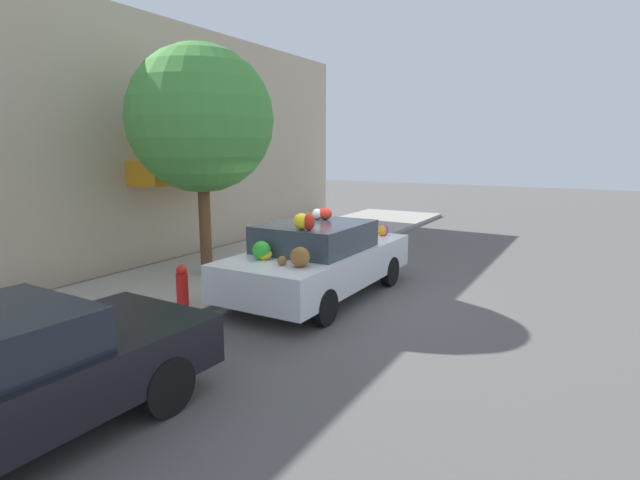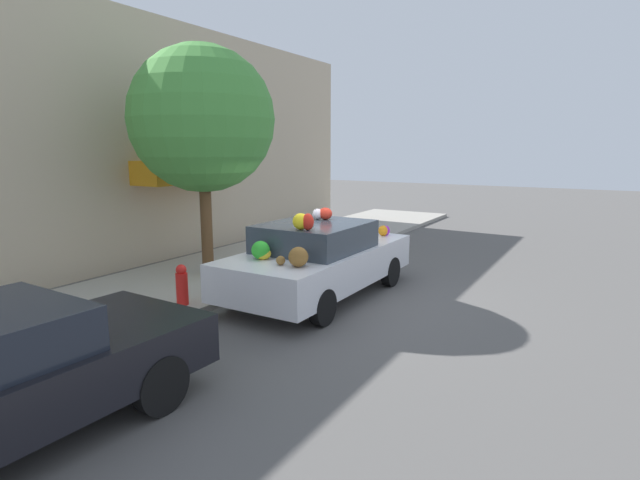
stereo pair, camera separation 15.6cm
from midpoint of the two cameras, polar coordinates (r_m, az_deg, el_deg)
ground_plane at (r=9.46m, az=0.20°, el=-6.35°), size 60.00×60.00×0.00m
sidewalk_curb at (r=11.01m, az=-12.04°, el=-3.84°), size 24.00×3.20×0.12m
building_facade at (r=12.33m, az=-20.20°, el=10.40°), size 18.00×1.20×5.77m
street_tree at (r=10.56m, az=-12.90°, el=13.25°), size 2.94×2.94×4.66m
fire_hydrant at (r=8.74m, az=-15.01°, el=-4.98°), size 0.20×0.20×0.70m
art_car at (r=9.22m, az=0.36°, el=-2.07°), size 4.30×1.92×1.69m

